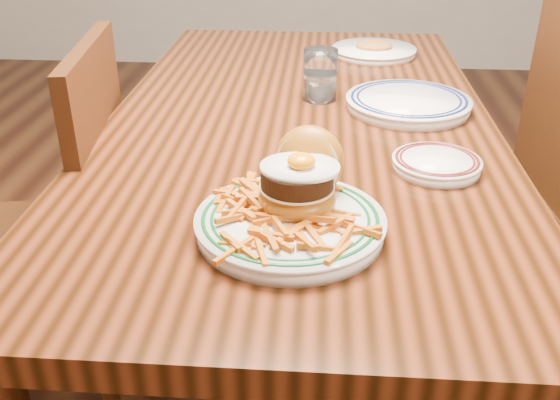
# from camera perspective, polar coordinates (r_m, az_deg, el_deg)

# --- Properties ---
(floor) EXTENTS (6.00, 6.00, 0.00)m
(floor) POSITION_cam_1_polar(r_m,az_deg,el_deg) (1.81, 1.46, -15.07)
(floor) COLOR black
(floor) RESTS_ON ground
(table) EXTENTS (0.85, 1.60, 0.75)m
(table) POSITION_cam_1_polar(r_m,az_deg,el_deg) (1.44, 1.78, 4.44)
(table) COLOR black
(table) RESTS_ON floor
(chair_left) EXTENTS (0.49, 0.49, 0.93)m
(chair_left) POSITION_cam_1_polar(r_m,az_deg,el_deg) (1.54, -19.66, -2.68)
(chair_left) COLOR #391D0B
(chair_left) RESTS_ON floor
(main_plate) EXTENTS (0.29, 0.31, 0.14)m
(main_plate) POSITION_cam_1_polar(r_m,az_deg,el_deg) (0.95, 1.25, -0.53)
(main_plate) COLOR white
(main_plate) RESTS_ON table
(side_plate) EXTENTS (0.16, 0.16, 0.02)m
(side_plate) POSITION_cam_1_polar(r_m,az_deg,el_deg) (1.18, 14.13, 3.31)
(side_plate) COLOR white
(side_plate) RESTS_ON table
(rear_plate) EXTENTS (0.28, 0.28, 0.03)m
(rear_plate) POSITION_cam_1_polar(r_m,az_deg,el_deg) (1.47, 11.64, 8.74)
(rear_plate) COLOR white
(rear_plate) RESTS_ON table
(water_glass) EXTENTS (0.08, 0.08, 0.12)m
(water_glass) POSITION_cam_1_polar(r_m,az_deg,el_deg) (1.50, 3.68, 11.09)
(water_glass) COLOR white
(water_glass) RESTS_ON table
(far_plate) EXTENTS (0.25, 0.25, 0.04)m
(far_plate) POSITION_cam_1_polar(r_m,az_deg,el_deg) (1.90, 8.59, 13.37)
(far_plate) COLOR white
(far_plate) RESTS_ON table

